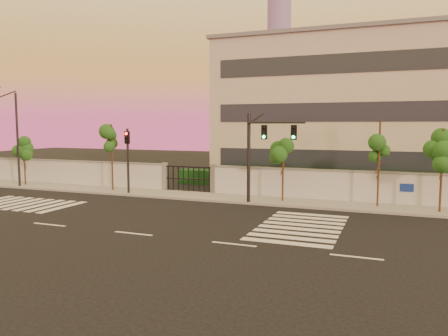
{
  "coord_description": "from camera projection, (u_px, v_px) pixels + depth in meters",
  "views": [
    {
      "loc": [
        11.22,
        -17.02,
        5.06
      ],
      "look_at": [
        2.19,
        6.0,
        2.61
      ],
      "focal_mm": 35.0,
      "sensor_mm": 36.0,
      "label": 1
    }
  ],
  "objects": [
    {
      "name": "streetlight_west",
      "position": [
        16.0,
        135.0,
        34.66
      ],
      "size": [
        0.47,
        1.91,
        7.95
      ],
      "color": "black",
      "rests_on": "ground"
    },
    {
      "name": "hedge_row",
      "position": [
        253.0,
        180.0,
        33.5
      ],
      "size": [
        41.0,
        4.25,
        1.8
      ],
      "color": "black",
      "rests_on": "ground"
    },
    {
      "name": "ground",
      "position": [
        133.0,
        234.0,
        20.35
      ],
      "size": [
        120.0,
        120.0,
        0.0
      ],
      "primitive_type": "plane",
      "color": "black",
      "rests_on": "ground"
    },
    {
      "name": "sidewalk",
      "position": [
        218.0,
        197.0,
        30.07
      ],
      "size": [
        60.0,
        3.0,
        0.15
      ],
      "primitive_type": "cube",
      "color": "gray",
      "rests_on": "ground"
    },
    {
      "name": "street_tree_f",
      "position": [
        443.0,
        152.0,
        24.41
      ],
      "size": [
        1.58,
        1.25,
        4.83
      ],
      "color": "#382314",
      "rests_on": "ground"
    },
    {
      "name": "traffic_signal_secondary",
      "position": [
        128.0,
        153.0,
        31.31
      ],
      "size": [
        0.37,
        0.35,
        4.8
      ],
      "rotation": [
        0.0,
        0.0,
        0.23
      ],
      "color": "black",
      "rests_on": "ground"
    },
    {
      "name": "traffic_signal_main",
      "position": [
        260.0,
        147.0,
        27.32
      ],
      "size": [
        3.61,
        1.03,
        5.77
      ],
      "rotation": [
        0.0,
        0.0,
        0.25
      ],
      "color": "black",
      "rests_on": "ground"
    },
    {
      "name": "street_tree_c",
      "position": [
        112.0,
        142.0,
        32.69
      ],
      "size": [
        1.58,
        1.26,
        5.11
      ],
      "color": "#382314",
      "rests_on": "ground"
    },
    {
      "name": "street_tree_d",
      "position": [
        283.0,
        156.0,
        28.07
      ],
      "size": [
        1.49,
        1.19,
        4.11
      ],
      "color": "#382314",
      "rests_on": "ground"
    },
    {
      "name": "institutional_building",
      "position": [
        368.0,
        112.0,
        36.84
      ],
      "size": [
        24.4,
        12.4,
        12.25
      ],
      "color": "beige",
      "rests_on": "ground"
    },
    {
      "name": "distant_skyscraper",
      "position": [
        279.0,
        41.0,
        297.26
      ],
      "size": [
        16.0,
        16.0,
        118.0
      ],
      "color": "slate",
      "rests_on": "ground"
    },
    {
      "name": "street_tree_b",
      "position": [
        24.0,
        151.0,
        35.83
      ],
      "size": [
        1.52,
        1.21,
        3.99
      ],
      "color": "#382314",
      "rests_on": "ground"
    },
    {
      "name": "street_tree_e",
      "position": [
        380.0,
        144.0,
        26.1
      ],
      "size": [
        1.46,
        1.16,
        5.32
      ],
      "color": "#382314",
      "rests_on": "ground"
    },
    {
      "name": "perimeter_wall",
      "position": [
        227.0,
        181.0,
        31.32
      ],
      "size": [
        60.0,
        0.36,
        2.2
      ],
      "color": "#B7BABF",
      "rests_on": "ground"
    },
    {
      "name": "road_markings",
      "position": [
        147.0,
        215.0,
        24.4
      ],
      "size": [
        57.0,
        7.62,
        0.02
      ],
      "color": "silver",
      "rests_on": "ground"
    }
  ]
}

